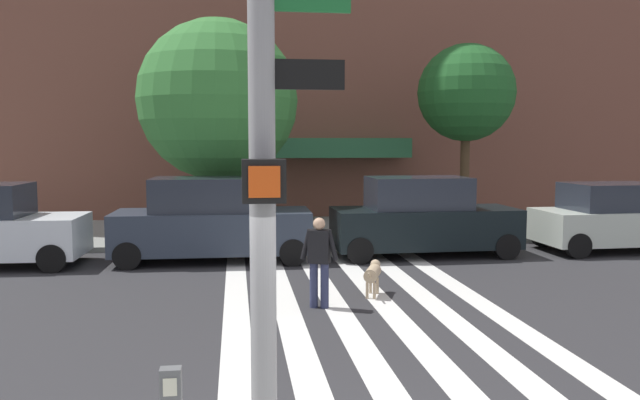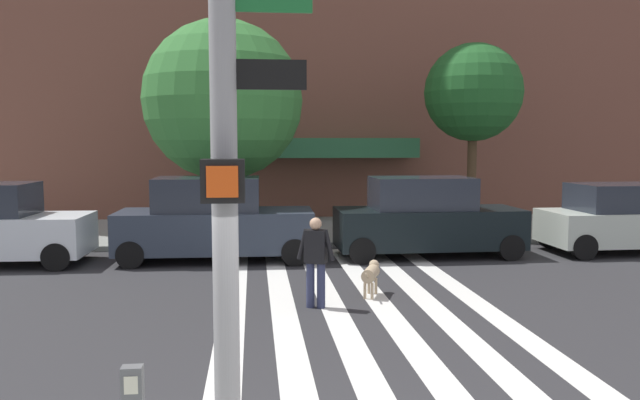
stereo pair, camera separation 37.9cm
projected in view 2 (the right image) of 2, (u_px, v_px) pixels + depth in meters
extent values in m
plane|color=#2B2B2D|center=(288.00, 308.00, 11.31)|extent=(160.00, 160.00, 0.00)
cube|color=gray|center=(272.00, 231.00, 20.43)|extent=(80.00, 6.00, 0.15)
cube|color=silver|center=(233.00, 309.00, 11.20)|extent=(0.45, 11.85, 0.01)
cube|color=silver|center=(283.00, 308.00, 11.30)|extent=(0.45, 11.85, 0.01)
cube|color=silver|center=(333.00, 306.00, 11.39)|extent=(0.45, 11.85, 0.01)
cube|color=silver|center=(381.00, 305.00, 11.49)|extent=(0.45, 11.85, 0.01)
cube|color=silver|center=(429.00, 303.00, 11.58)|extent=(0.45, 11.85, 0.01)
cube|color=silver|center=(476.00, 302.00, 11.68)|extent=(0.45, 11.85, 0.01)
cube|color=#2B6840|center=(325.00, 148.00, 22.76)|extent=(6.67, 1.60, 0.70)
cylinder|color=gray|center=(224.00, 134.00, 4.21)|extent=(0.18, 0.18, 5.80)
cube|color=black|center=(223.00, 181.00, 4.04)|extent=(0.28, 0.18, 0.28)
cube|color=#E54C14|center=(222.00, 182.00, 3.94)|extent=(0.20, 0.01, 0.20)
cube|color=black|center=(265.00, 75.00, 4.20)|extent=(0.56, 0.03, 0.20)
cube|color=#515456|center=(132.00, 385.00, 4.18)|extent=(0.14, 0.10, 0.26)
cube|color=beige|center=(131.00, 385.00, 4.13)|extent=(0.09, 0.01, 0.12)
cylinder|color=black|center=(79.00, 245.00, 16.16)|extent=(0.67, 0.24, 0.66)
cylinder|color=black|center=(56.00, 257.00, 14.46)|extent=(0.67, 0.24, 0.66)
cube|color=#2B3441|center=(216.00, 231.00, 15.70)|extent=(4.87, 1.95, 1.02)
cube|color=#232833|center=(208.00, 194.00, 15.60)|extent=(2.59, 1.68, 0.83)
cylinder|color=black|center=(292.00, 241.00, 16.75)|extent=(0.66, 0.23, 0.66)
cylinder|color=black|center=(295.00, 252.00, 15.07)|extent=(0.66, 0.23, 0.66)
cylinder|color=black|center=(144.00, 243.00, 16.41)|extent=(0.66, 0.23, 0.66)
cylinder|color=black|center=(130.00, 255.00, 14.73)|extent=(0.66, 0.23, 0.66)
cube|color=black|center=(428.00, 228.00, 16.28)|extent=(4.79, 1.88, 1.00)
cube|color=#232833|center=(422.00, 193.00, 16.17)|extent=(2.56, 1.63, 0.82)
cylinder|color=black|center=(486.00, 237.00, 17.36)|extent=(0.66, 0.23, 0.66)
cylinder|color=black|center=(511.00, 248.00, 15.72)|extent=(0.66, 0.23, 0.66)
cylinder|color=black|center=(351.00, 240.00, 16.91)|extent=(0.66, 0.23, 0.66)
cylinder|color=black|center=(362.00, 251.00, 15.27)|extent=(0.66, 0.23, 0.66)
cube|color=#B5C1B2|center=(625.00, 227.00, 16.86)|extent=(4.36, 2.03, 0.88)
cube|color=#232833|center=(620.00, 197.00, 16.76)|extent=(2.44, 1.76, 0.72)
cylinder|color=black|center=(549.00, 236.00, 17.56)|extent=(0.66, 0.23, 0.66)
cylinder|color=black|center=(584.00, 247.00, 15.80)|extent=(0.66, 0.23, 0.66)
cylinder|color=#4C3823|center=(224.00, 192.00, 18.02)|extent=(0.28, 0.28, 2.76)
sphere|color=#337533|center=(223.00, 100.00, 17.77)|extent=(4.54, 4.54, 4.54)
cylinder|color=#4C3823|center=(472.00, 175.00, 19.99)|extent=(0.29, 0.29, 3.53)
sphere|color=#1E5623|center=(473.00, 92.00, 19.75)|extent=(3.09, 3.09, 3.09)
cylinder|color=#282D4C|center=(310.00, 285.00, 11.30)|extent=(0.19, 0.19, 0.82)
cylinder|color=#282D4C|center=(321.00, 286.00, 11.25)|extent=(0.19, 0.19, 0.82)
cube|color=black|center=(316.00, 246.00, 11.21)|extent=(0.44, 0.36, 0.60)
cylinder|color=black|center=(303.00, 244.00, 11.26)|extent=(0.24, 0.16, 0.57)
cylinder|color=black|center=(329.00, 245.00, 11.14)|extent=(0.24, 0.16, 0.57)
sphere|color=tan|center=(316.00, 224.00, 11.17)|extent=(0.28, 0.28, 0.22)
cylinder|color=tan|center=(371.00, 274.00, 12.07)|extent=(0.46, 0.66, 0.26)
sphere|color=tan|center=(374.00, 265.00, 12.43)|extent=(0.26, 0.26, 0.20)
cylinder|color=tan|center=(367.00, 275.00, 11.68)|extent=(0.12, 0.23, 0.16)
cylinder|color=tan|center=(369.00, 286.00, 12.32)|extent=(0.07, 0.07, 0.32)
cylinder|color=tan|center=(376.00, 286.00, 12.29)|extent=(0.07, 0.07, 0.32)
cylinder|color=tan|center=(365.00, 291.00, 11.92)|extent=(0.07, 0.07, 0.32)
cylinder|color=tan|center=(372.00, 291.00, 11.88)|extent=(0.07, 0.07, 0.32)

